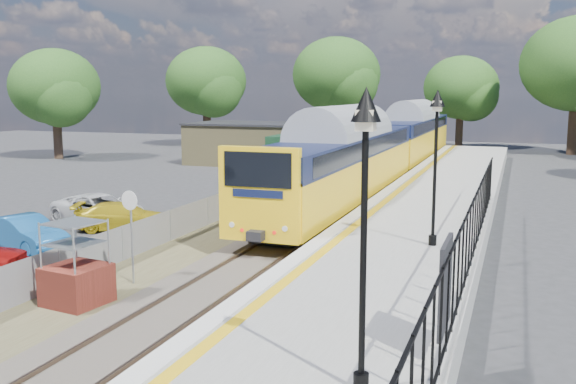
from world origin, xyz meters
The scene contains 16 objects.
ground centered at (0.00, 0.00, 0.00)m, with size 120.00×120.00×0.00m, color #2D2D30.
track_bed centered at (-0.47, 9.67, 0.09)m, with size 5.90×80.00×0.29m.
platform centered at (4.20, 8.00, 0.45)m, with size 5.00×70.00×0.90m, color gray.
platform_edge centered at (2.14, 8.00, 0.90)m, with size 0.90×70.00×0.01m.
victorian_lamp_south centered at (5.50, -4.00, 4.30)m, with size 0.44×0.44×4.60m.
victorian_lamp_north centered at (5.30, 6.00, 4.30)m, with size 0.44×0.44×4.60m.
palisade_fence centered at (6.55, 2.24, 1.84)m, with size 0.12×26.00×2.00m.
wire_fence centered at (-4.20, 12.00, 0.60)m, with size 0.06×52.00×1.20m.
outbuilding centered at (-10.91, 31.21, 1.52)m, with size 10.80×10.10×3.12m.
tree_line centered at (1.40, 42.00, 6.61)m, with size 56.80×43.80×11.88m.
train centered at (0.00, 25.69, 2.34)m, with size 2.82×40.83×3.51m.
brick_plinth centered at (-2.85, 0.01, 1.07)m, with size 1.56×1.56×2.22m.
speed_sign centered at (-2.50, 1.98, 1.85)m, with size 0.55×0.14×2.72m.
car_blue centered at (-8.26, 4.22, 0.61)m, with size 1.28×3.67×1.21m, color #185795.
car_yellow centered at (-6.99, 8.17, 0.55)m, with size 1.55×3.81×1.11m, color gold.
car_white centered at (-8.66, 8.91, 0.61)m, with size 2.03×4.41×1.22m, color silver.
Camera 1 is at (7.57, -13.01, 5.42)m, focal length 40.00 mm.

